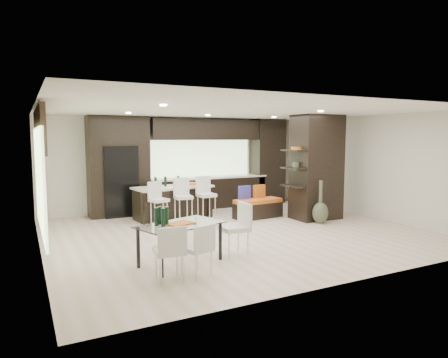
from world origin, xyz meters
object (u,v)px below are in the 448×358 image
floor_vase (320,202)px  chair_far (169,255)px  bench (258,208)px  dining_table (181,244)px  chair_near (196,252)px  stool_right (206,203)px  kitchen_island (173,202)px  chair_end (234,232)px  stool_left (159,208)px  stool_mid (183,205)px

floor_vase → chair_far: floor_vase is taller
bench → dining_table: dining_table is taller
chair_near → stool_right: bearing=44.2°
stool_right → kitchen_island: bearing=127.4°
dining_table → floor_vase: bearing=0.3°
chair_far → chair_end: (1.47, 0.69, 0.04)m
chair_end → stool_left: bearing=10.3°
chair_near → chair_end: bearing=14.6°
stool_right → dining_table: stool_right is taller
stool_right → chair_near: (-1.82, -3.62, -0.08)m
stool_mid → floor_vase: size_ratio=0.84×
stool_mid → chair_far: bearing=-108.8°
chair_end → dining_table: bearing=91.6°
dining_table → chair_end: (1.03, 0.00, 0.10)m
kitchen_island → chair_far: size_ratio=2.57×
bench → floor_vase: floor_vase is taller
floor_vase → chair_end: size_ratio=1.23×
kitchen_island → chair_end: chair_end is taller
chair_far → chair_end: bearing=29.5°
kitchen_island → stool_right: 0.97m
stool_mid → chair_near: stool_mid is taller
floor_vase → chair_end: (-3.19, -1.40, -0.10)m
floor_vase → dining_table: floor_vase is taller
stool_left → chair_near: size_ratio=1.14×
dining_table → chair_near: chair_near is taller
stool_right → dining_table: size_ratio=0.65×
chair_near → dining_table: bearing=70.9°
stool_right → chair_far: (-2.26, -3.63, -0.07)m
stool_left → stool_mid: bearing=-17.6°
stool_mid → dining_table: (-1.19, -2.94, -0.11)m
stool_right → bench: bearing=-12.0°
dining_table → kitchen_island: bearing=53.9°
stool_right → chair_near: bearing=-119.3°
bench → chair_near: (-3.21, -3.39, 0.13)m
stool_left → chair_far: bearing=-122.2°
stool_right → bench: (1.39, -0.23, -0.21)m
kitchen_island → stool_right: (0.62, -0.74, 0.04)m
stool_mid → chair_far: 3.98m
bench → stool_mid: bearing=168.3°
chair_near → floor_vase: bearing=7.2°
bench → chair_end: bearing=-134.0°
stool_right → floor_vase: size_ratio=0.86×
stool_mid → bench: 2.04m
stool_left → dining_table: bearing=-117.6°
dining_table → chair_far: 0.82m
dining_table → chair_end: size_ratio=1.61×
bench → chair_near: bearing=-138.5°
chair_far → stool_left: bearing=78.7°
bench → chair_near: chair_near is taller
stool_left → stool_mid: size_ratio=0.95×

